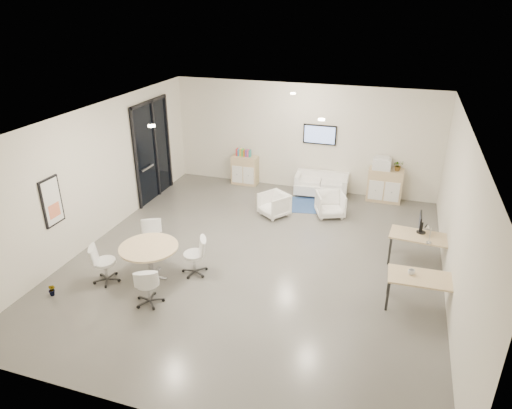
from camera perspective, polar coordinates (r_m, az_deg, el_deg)
The scene contains 21 objects.
room_shell at distance 9.72m, azimuth 0.13°, elevation 1.34°, with size 9.60×10.60×4.80m.
glass_door at distance 13.48m, azimuth -12.81°, elevation 6.94°, with size 0.09×1.90×2.85m.
artwork at distance 10.38m, azimuth -24.16°, elevation 0.31°, with size 0.05×0.54×1.04m.
wall_tv at distance 13.67m, azimuth 7.97°, elevation 8.64°, with size 0.98×0.06×0.58m.
ceiling_spots at distance 10.05m, azimuth 0.52°, elevation 11.59°, with size 3.14×4.14×0.03m.
sideboard_left at distance 14.43m, azimuth -1.39°, elevation 4.31°, with size 0.81×0.42×0.91m.
sideboard_right at distance 13.68m, azimuth 15.78°, elevation 2.34°, with size 0.97×0.47×0.97m.
books at distance 14.26m, azimuth -1.57°, elevation 6.48°, with size 0.47×0.14×0.22m.
printer at distance 13.46m, azimuth 15.47°, elevation 4.99°, with size 0.51×0.43×0.36m.
loveseat at distance 13.77m, azimuth 8.16°, elevation 2.42°, with size 1.59×0.89×0.57m.
blue_rug at distance 13.12m, azimuth 5.37°, elevation -0.02°, with size 1.65×1.10×0.01m, color #294C7E.
armchair_left at distance 12.31m, azimuth 2.27°, elevation 0.12°, with size 0.68×0.64×0.70m, color white.
armchair_right at distance 12.44m, azimuth 9.27°, elevation 0.14°, with size 0.71×0.67×0.73m, color white.
desk_rear at distance 10.64m, azimuth 19.87°, elevation -4.00°, with size 1.35×0.76×0.68m.
desk_front at distance 9.16m, azimuth 20.24°, elevation -8.90°, with size 1.33×0.70×0.68m.
monitor at distance 10.64m, azimuth 19.88°, elevation -2.16°, with size 0.20×0.50×0.44m.
round_table at distance 9.73m, azimuth -13.24°, elevation -5.55°, with size 1.22×1.22×0.74m.
meeting_chairs at distance 9.85m, azimuth -13.10°, elevation -6.80°, with size 2.40×2.40×0.82m.
plant_cabinet at distance 13.46m, azimuth 17.34°, elevation 4.54°, with size 0.28×0.31×0.24m, color #3F7F3F.
plant_floor at distance 10.08m, azimuth -24.06°, elevation -10.06°, with size 0.15×0.27×0.12m, color #3F7F3F.
cup at distance 9.10m, azimuth 18.87°, elevation -7.93°, with size 0.12×0.10×0.12m, color white.
Camera 1 is at (2.74, -8.52, 5.41)m, focal length 32.00 mm.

